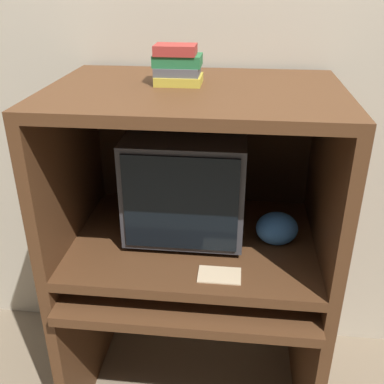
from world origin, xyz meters
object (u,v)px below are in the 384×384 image
crt_monitor (188,178)px  mouse (268,284)px  snack_bag (277,228)px  book_stack (178,66)px  keyboard (191,282)px

crt_monitor → mouse: size_ratio=7.56×
snack_bag → book_stack: 0.66m
keyboard → mouse: 0.27m
crt_monitor → mouse: crt_monitor is taller
keyboard → snack_bag: size_ratio=2.74×
mouse → book_stack: 0.80m
snack_bag → book_stack: size_ratio=0.96×
mouse → book_stack: size_ratio=0.38×
book_stack → mouse: bearing=-27.7°
crt_monitor → snack_bag: (0.33, -0.09, -0.14)m
crt_monitor → snack_bag: size_ratio=2.96×
crt_monitor → keyboard: (0.03, -0.22, -0.30)m
keyboard → book_stack: size_ratio=2.63×
mouse → snack_bag: 0.20m
crt_monitor → book_stack: 0.41m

